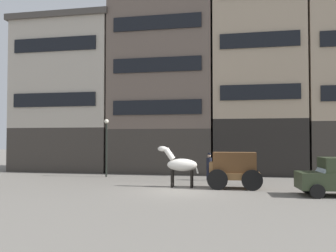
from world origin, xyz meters
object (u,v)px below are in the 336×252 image
streetlamp_curbside (106,139)px  cargo_wagon (234,168)px  draft_horse (180,164)px  pedestrian_officer (209,165)px

streetlamp_curbside → cargo_wagon: bearing=-25.7°
draft_horse → streetlamp_curbside: 7.56m
cargo_wagon → draft_horse: draft_horse is taller
streetlamp_curbside → pedestrian_officer: bearing=-6.0°
cargo_wagon → pedestrian_officer: 3.90m
pedestrian_officer → streetlamp_curbside: size_ratio=0.44×
draft_horse → streetlamp_curbside: streetlamp_curbside is taller
cargo_wagon → pedestrian_officer: bearing=114.3°
draft_horse → pedestrian_officer: draft_horse is taller
draft_horse → streetlamp_curbside: size_ratio=0.57×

